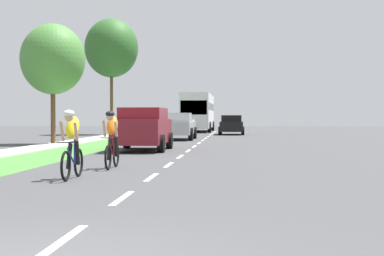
{
  "coord_description": "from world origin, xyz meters",
  "views": [
    {
      "loc": [
        1.99,
        -5.34,
        1.43
      ],
      "look_at": [
        -0.23,
        23.93,
        0.85
      ],
      "focal_mm": 54.66,
      "sensor_mm": 36.0,
      "label": 1
    }
  ],
  "objects_px": {
    "suv_maroon": "(143,128)",
    "cyclist_trailing": "(112,139)",
    "street_tree_far": "(111,48)",
    "street_tree_near": "(53,59)",
    "pickup_silver": "(177,126)",
    "sedan_black": "(231,125)",
    "cyclist_lead": "(72,144)",
    "bus_white": "(198,111)"
  },
  "relations": [
    {
      "from": "cyclist_trailing",
      "to": "street_tree_near",
      "type": "bearing_deg",
      "value": 113.88
    },
    {
      "from": "suv_maroon",
      "to": "cyclist_trailing",
      "type": "bearing_deg",
      "value": -86.64
    },
    {
      "from": "pickup_silver",
      "to": "cyclist_lead",
      "type": "bearing_deg",
      "value": -90.2
    },
    {
      "from": "cyclist_trailing",
      "to": "sedan_black",
      "type": "height_order",
      "value": "cyclist_trailing"
    },
    {
      "from": "street_tree_near",
      "to": "sedan_black",
      "type": "bearing_deg",
      "value": 61.78
    },
    {
      "from": "cyclist_lead",
      "to": "cyclist_trailing",
      "type": "bearing_deg",
      "value": 83.08
    },
    {
      "from": "suv_maroon",
      "to": "bus_white",
      "type": "bearing_deg",
      "value": 89.42
    },
    {
      "from": "suv_maroon",
      "to": "sedan_black",
      "type": "xyz_separation_m",
      "value": [
        3.52,
        21.65,
        -0.18
      ]
    },
    {
      "from": "cyclist_trailing",
      "to": "sedan_black",
      "type": "distance_m",
      "value": 30.29
    },
    {
      "from": "cyclist_trailing",
      "to": "pickup_silver",
      "type": "height_order",
      "value": "pickup_silver"
    },
    {
      "from": "suv_maroon",
      "to": "street_tree_near",
      "type": "height_order",
      "value": "street_tree_near"
    },
    {
      "from": "cyclist_lead",
      "to": "street_tree_far",
      "type": "height_order",
      "value": "street_tree_far"
    },
    {
      "from": "pickup_silver",
      "to": "street_tree_near",
      "type": "height_order",
      "value": "street_tree_near"
    },
    {
      "from": "cyclist_trailing",
      "to": "bus_white",
      "type": "height_order",
      "value": "bus_white"
    },
    {
      "from": "bus_white",
      "to": "sedan_black",
      "type": "bearing_deg",
      "value": -70.18
    },
    {
      "from": "cyclist_trailing",
      "to": "street_tree_far",
      "type": "xyz_separation_m",
      "value": [
        -6.39,
        29.51,
        5.97
      ]
    },
    {
      "from": "pickup_silver",
      "to": "bus_white",
      "type": "distance_m",
      "value": 19.25
    },
    {
      "from": "street_tree_near",
      "to": "cyclist_trailing",
      "type": "bearing_deg",
      "value": -66.12
    },
    {
      "from": "bus_white",
      "to": "street_tree_far",
      "type": "xyz_separation_m",
      "value": [
        -6.2,
        -9.54,
        4.81
      ]
    },
    {
      "from": "cyclist_lead",
      "to": "suv_maroon",
      "type": "xyz_separation_m",
      "value": [
        -0.17,
        11.24,
        0.14
      ]
    },
    {
      "from": "cyclist_trailing",
      "to": "suv_maroon",
      "type": "relative_size",
      "value": 0.37
    },
    {
      "from": "cyclist_trailing",
      "to": "street_tree_far",
      "type": "height_order",
      "value": "street_tree_far"
    },
    {
      "from": "suv_maroon",
      "to": "street_tree_near",
      "type": "distance_m",
      "value": 8.1
    },
    {
      "from": "cyclist_lead",
      "to": "cyclist_trailing",
      "type": "distance_m",
      "value": 2.76
    },
    {
      "from": "cyclist_lead",
      "to": "street_tree_far",
      "type": "relative_size",
      "value": 0.19
    },
    {
      "from": "bus_white",
      "to": "street_tree_far",
      "type": "relative_size",
      "value": 1.27
    },
    {
      "from": "cyclist_lead",
      "to": "sedan_black",
      "type": "relative_size",
      "value": 0.4
    },
    {
      "from": "street_tree_far",
      "to": "cyclist_trailing",
      "type": "bearing_deg",
      "value": -77.79
    },
    {
      "from": "sedan_black",
      "to": "street_tree_far",
      "type": "bearing_deg",
      "value": -176.15
    },
    {
      "from": "cyclist_trailing",
      "to": "street_tree_far",
      "type": "relative_size",
      "value": 0.19
    },
    {
      "from": "street_tree_near",
      "to": "street_tree_far",
      "type": "relative_size",
      "value": 0.68
    },
    {
      "from": "cyclist_lead",
      "to": "pickup_silver",
      "type": "bearing_deg",
      "value": 89.8
    },
    {
      "from": "cyclist_trailing",
      "to": "pickup_silver",
      "type": "distance_m",
      "value": 19.83
    },
    {
      "from": "street_tree_far",
      "to": "pickup_silver",
      "type": "bearing_deg",
      "value": -57.64
    },
    {
      "from": "cyclist_trailing",
      "to": "suv_maroon",
      "type": "distance_m",
      "value": 8.51
    },
    {
      "from": "street_tree_near",
      "to": "street_tree_far",
      "type": "distance_m",
      "value": 16.27
    },
    {
      "from": "sedan_black",
      "to": "street_tree_near",
      "type": "relative_size",
      "value": 0.7
    },
    {
      "from": "bus_white",
      "to": "street_tree_near",
      "type": "relative_size",
      "value": 1.88
    },
    {
      "from": "street_tree_far",
      "to": "suv_maroon",
      "type": "bearing_deg",
      "value": -74.35
    },
    {
      "from": "pickup_silver",
      "to": "bus_white",
      "type": "bearing_deg",
      "value": 89.81
    },
    {
      "from": "suv_maroon",
      "to": "sedan_black",
      "type": "distance_m",
      "value": 21.93
    },
    {
      "from": "street_tree_near",
      "to": "pickup_silver",
      "type": "bearing_deg",
      "value": 48.36
    }
  ]
}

